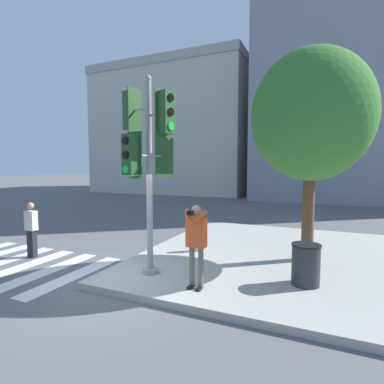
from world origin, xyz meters
name	(u,v)px	position (x,y,z in m)	size (l,w,h in m)	color
ground_plane	(111,285)	(0.00, 0.00, 0.00)	(160.00, 160.00, 0.00)	#5B5B5E
sidewalk_corner	(288,258)	(3.50, 3.50, 0.08)	(8.00, 8.00, 0.16)	#ADA89E
crosswalk_stripes	(14,264)	(-3.40, 0.13, 0.00)	(4.89, 3.02, 0.01)	silver
traffic_signal_pole	(149,148)	(0.65, 0.64, 3.10)	(1.44, 1.45, 4.58)	#939399
person_photographer	(196,239)	(1.99, 0.29, 1.20)	(0.50, 0.53, 1.74)	black
pedestrian_distant	(31,228)	(-3.48, 0.76, 0.87)	(0.34, 0.20, 1.64)	black
street_tree	(311,116)	(4.00, 3.27, 3.99)	(3.11, 3.11, 5.57)	brown
fire_hydrant	(198,240)	(0.96, 2.84, 0.49)	(0.19, 0.25, 0.68)	#99999E
trash_bin	(306,264)	(4.06, 1.39, 0.60)	(0.61, 0.61, 0.88)	#2D2D33
building_left	(186,133)	(-10.30, 26.21, 6.49)	(16.18, 14.02, 12.96)	beige
building_right	(353,73)	(6.34, 24.30, 10.67)	(14.97, 13.72, 21.31)	gray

